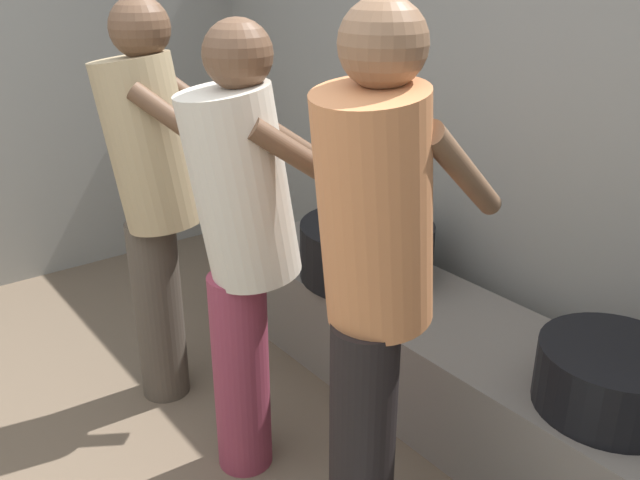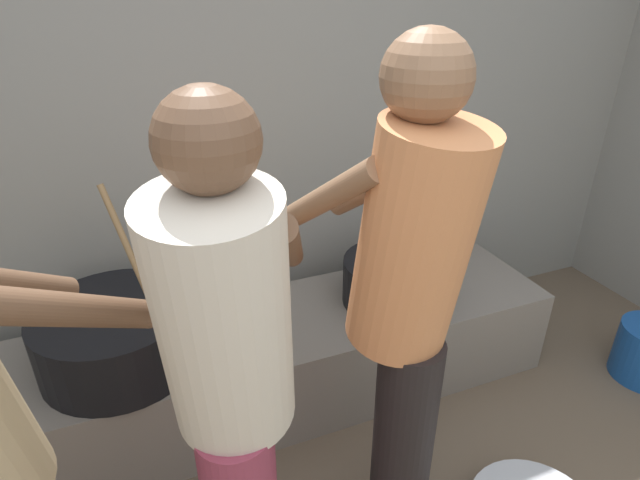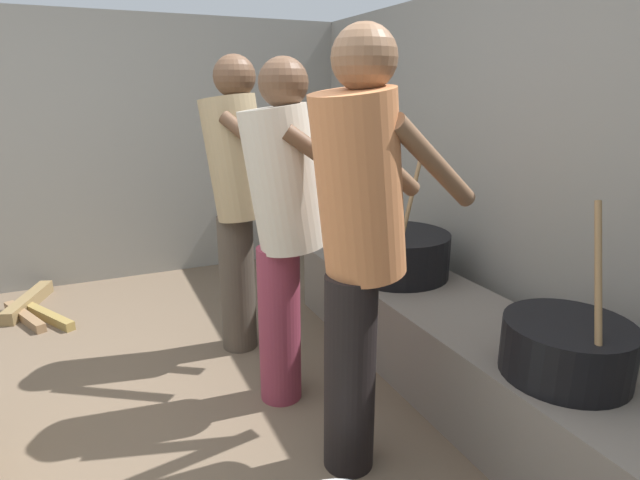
{
  "view_description": "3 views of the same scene",
  "coord_description": "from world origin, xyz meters",
  "px_view_note": "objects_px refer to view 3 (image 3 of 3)",
  "views": [
    {
      "loc": [
        1.52,
        -0.06,
        1.75
      ],
      "look_at": [
        -0.18,
        1.23,
        0.85
      ],
      "focal_mm": 37.69,
      "sensor_mm": 36.0,
      "label": 1
    },
    {
      "loc": [
        -0.39,
        0.02,
        1.75
      ],
      "look_at": [
        0.12,
        1.3,
        1.06
      ],
      "focal_mm": 28.52,
      "sensor_mm": 36.0,
      "label": 2
    },
    {
      "loc": [
        1.86,
        0.2,
        1.46
      ],
      "look_at": [
        0.15,
        0.97,
        0.91
      ],
      "focal_mm": 28.9,
      "sensor_mm": 36.0,
      "label": 3
    }
  ],
  "objects_px": {
    "cooking_pot_secondary": "(397,254)",
    "cook_in_orange_shirt": "(359,234)",
    "cooking_pot_main": "(567,348)",
    "cook_in_tan_shirt": "(238,190)",
    "cook_in_cream_shirt": "(285,217)"
  },
  "relations": [
    {
      "from": "cooking_pot_secondary",
      "to": "cook_in_orange_shirt",
      "type": "distance_m",
      "value": 1.16
    },
    {
      "from": "cooking_pot_main",
      "to": "cook_in_tan_shirt",
      "type": "height_order",
      "value": "cook_in_tan_shirt"
    },
    {
      "from": "cooking_pot_secondary",
      "to": "cook_in_cream_shirt",
      "type": "relative_size",
      "value": 0.44
    },
    {
      "from": "cook_in_cream_shirt",
      "to": "cook_in_tan_shirt",
      "type": "bearing_deg",
      "value": -175.02
    },
    {
      "from": "cook_in_orange_shirt",
      "to": "cooking_pot_secondary",
      "type": "bearing_deg",
      "value": 139.49
    },
    {
      "from": "cook_in_orange_shirt",
      "to": "cook_in_cream_shirt",
      "type": "bearing_deg",
      "value": -170.74
    },
    {
      "from": "cooking_pot_main",
      "to": "cook_in_tan_shirt",
      "type": "bearing_deg",
      "value": -150.99
    },
    {
      "from": "cook_in_cream_shirt",
      "to": "cook_in_tan_shirt",
      "type": "xyz_separation_m",
      "value": [
        -0.58,
        -0.05,
        0.03
      ]
    },
    {
      "from": "cooking_pot_main",
      "to": "cooking_pot_secondary",
      "type": "bearing_deg",
      "value": 179.15
    },
    {
      "from": "cooking_pot_secondary",
      "to": "cook_in_cream_shirt",
      "type": "xyz_separation_m",
      "value": [
        0.29,
        -0.79,
        0.36
      ]
    },
    {
      "from": "cook_in_cream_shirt",
      "to": "cook_in_tan_shirt",
      "type": "relative_size",
      "value": 0.98
    },
    {
      "from": "cooking_pot_secondary",
      "to": "cook_in_cream_shirt",
      "type": "distance_m",
      "value": 0.92
    },
    {
      "from": "cooking_pot_main",
      "to": "cook_in_orange_shirt",
      "type": "xyz_separation_m",
      "value": [
        -0.37,
        -0.69,
        0.43
      ]
    },
    {
      "from": "cook_in_cream_shirt",
      "to": "cook_in_orange_shirt",
      "type": "bearing_deg",
      "value": 9.26
    },
    {
      "from": "cooking_pot_secondary",
      "to": "cooking_pot_main",
      "type": "bearing_deg",
      "value": -0.85
    }
  ]
}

